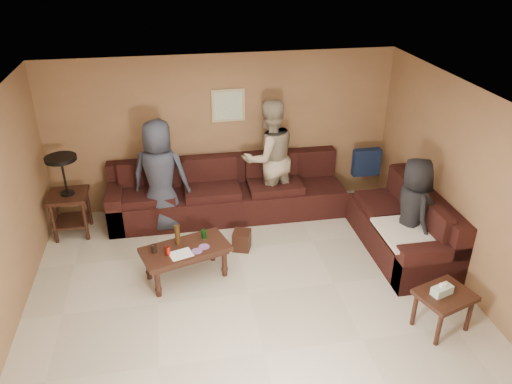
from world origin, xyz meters
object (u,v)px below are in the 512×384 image
Objects in this scene: sectional_sofa at (284,208)px; person_left at (160,176)px; waste_bin at (242,240)px; coffee_table at (185,252)px; person_right at (412,211)px; end_table_left at (68,194)px; person_middle at (269,158)px; side_table_right at (444,298)px.

person_left is at bearing 170.09° from sectional_sofa.
sectional_sofa is at bearing 33.86° from waste_bin.
coffee_table reaches higher than waste_bin.
coffee_table is 3.07m from person_right.
person_left reaches higher than coffee_table.
end_table_left is at bearing 71.22° from person_right.
end_table_left is at bearing 139.21° from coffee_table.
person_middle is at bearing 3.20° from end_table_left.
person_right reaches higher than coffee_table.
coffee_table reaches higher than side_table_right.
coffee_table is 0.71× the size of person_left.
person_right is at bearing -2.20° from coffee_table.
coffee_table is at bearing -146.64° from sectional_sofa.
person_right is at bearing 81.12° from side_table_right.
side_table_right is (1.26, -2.51, 0.10)m from sectional_sofa.
person_middle reaches higher than person_left.
waste_bin is (0.82, 0.53, -0.25)m from coffee_table.
person_middle is at bearing 114.63° from side_table_right.
person_right is (4.67, -1.52, 0.10)m from end_table_left.
person_left is (-0.27, 1.35, 0.48)m from coffee_table.
person_middle reaches higher than person_right.
side_table_right reaches higher than waste_bin.
person_left is at bearing -2.41° from end_table_left.
side_table_right is 0.47× the size of person_right.
person_left reaches higher than waste_bin.
sectional_sofa reaches higher than side_table_right.
end_table_left is 1.38m from person_left.
person_left is 1.14× the size of person_right.
side_table_right is at bearing -63.24° from sectional_sofa.
person_right reaches higher than sectional_sofa.
sectional_sofa is 2.66× the size of person_left.
person_middle is at bearing 42.87° from person_right.
person_middle is at bearing 47.87° from coffee_table.
person_left is (-1.09, 0.82, 0.73)m from waste_bin.
person_left is at bearing -7.78° from person_middle.
person_middle is (-1.40, 3.06, 0.52)m from side_table_right.
waste_bin is at bearing 72.98° from person_right.
waste_bin is 2.39m from person_right.
waste_bin is 0.19× the size of person_right.
sectional_sofa is 2.46× the size of person_middle.
person_left is at bearing 137.61° from side_table_right.
end_table_left reaches higher than coffee_table.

